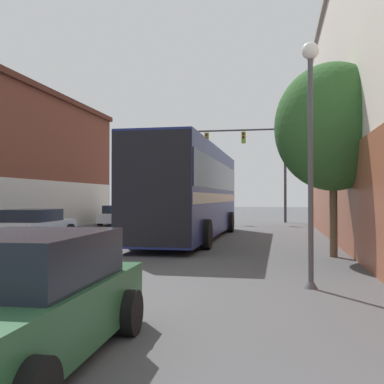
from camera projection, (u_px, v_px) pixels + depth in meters
lane_center_line at (148, 238)px, 18.79m from camera, size 0.14×46.49×0.01m
bus at (191, 189)px, 18.67m from camera, size 2.78×11.92×3.73m
hatchback_foreground at (16, 303)px, 4.63m from camera, size 2.05×3.88×1.34m
parked_car_left_near at (121, 215)px, 28.40m from camera, size 2.46×4.64×1.22m
parked_car_left_mid at (34, 226)px, 17.56m from camera, size 2.19×4.10×1.26m
traffic_signal_gantry at (239, 150)px, 31.34m from camera, size 9.56×0.36×6.72m
street_lamp at (311, 142)px, 8.50m from camera, size 0.33×0.33×4.67m
street_tree_near at (333, 127)px, 12.98m from camera, size 3.38×3.04×5.62m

